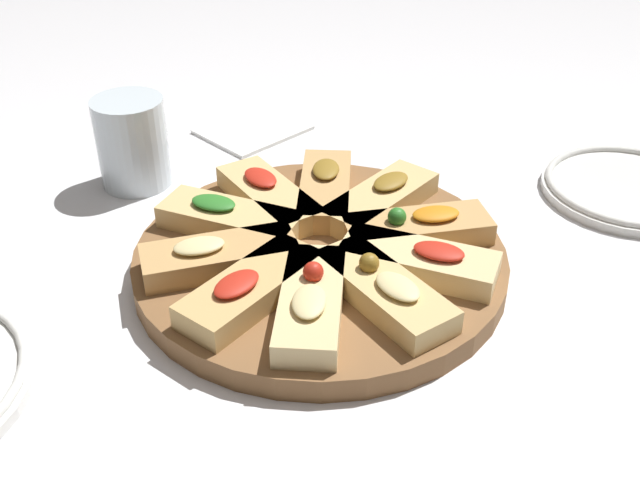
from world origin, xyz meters
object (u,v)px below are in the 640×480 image
serving_board (320,260)px  plate_left (628,187)px  napkin_stack (253,128)px  water_glass (132,142)px

serving_board → plate_left: size_ratio=1.84×
serving_board → napkin_stack: bearing=-97.0°
serving_board → water_glass: (0.13, -0.24, 0.04)m
serving_board → napkin_stack: size_ratio=2.87×
plate_left → napkin_stack: plate_left is taller
plate_left → napkin_stack: (0.34, -0.32, -0.00)m
serving_board → napkin_stack: 0.32m
napkin_stack → plate_left: bearing=136.7°
water_glass → napkin_stack: bearing=-154.6°
plate_left → napkin_stack: bearing=-43.3°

